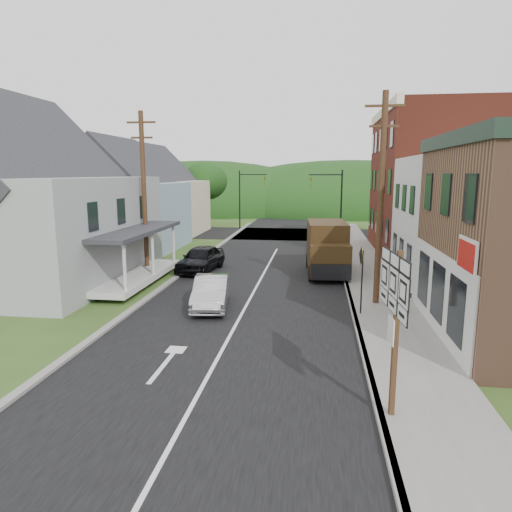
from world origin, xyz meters
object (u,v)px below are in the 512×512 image
at_px(silver_sedan, 211,292).
at_px(warning_sign, 362,271).
at_px(dark_sedan, 201,259).
at_px(delivery_van, 327,248).
at_px(route_sign_cluster, 394,311).

distance_m(silver_sedan, warning_sign, 6.39).
height_order(dark_sedan, delivery_van, delivery_van).
bearing_deg(warning_sign, route_sign_cluster, -96.53).
distance_m(delivery_van, route_sign_cluster, 15.82).
relative_size(dark_sedan, warning_sign, 1.61).
height_order(silver_sedan, warning_sign, warning_sign).
distance_m(dark_sedan, warning_sign, 11.51).
bearing_deg(route_sign_cluster, silver_sedan, 120.68).
distance_m(route_sign_cluster, warning_sign, 7.92).
distance_m(dark_sedan, route_sign_cluster, 17.80).
bearing_deg(dark_sedan, silver_sedan, -64.25).
height_order(silver_sedan, delivery_van, delivery_van).
distance_m(delivery_van, warning_sign, 7.95).
bearing_deg(silver_sedan, warning_sign, -12.82).
bearing_deg(silver_sedan, route_sign_cluster, -61.46).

